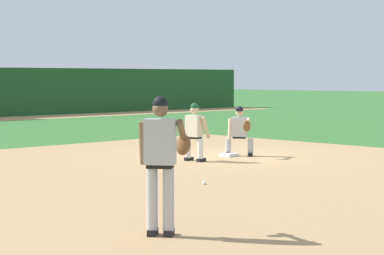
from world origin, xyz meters
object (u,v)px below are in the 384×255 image
Objects in this scene: baserunner at (194,130)px; baseball at (204,183)px; pitcher at (162,157)px; first_base_bag at (229,155)px; first_baseman at (240,129)px.

baseball is at bearing -131.82° from baserunner.
pitcher is 1.27× the size of baserunner.
first_base_bag reaches higher than baseball.
baserunner reaches higher than first_baseman.
first_base_bag is 1.63m from baserunner.
baseball is 0.05× the size of baserunner.
first_baseman is at bearing 34.50° from baseball.
pitcher reaches higher than first_base_bag.
pitcher is at bearing -143.90° from first_baseman.
first_base_bag is 5.21m from baseball.
baseball is at bearing 37.90° from pitcher.
first_baseman is (4.40, 3.02, 0.69)m from baseball.
baserunner reaches higher than baseball.
baseball is 4.11m from baserunner.
pitcher reaches higher than baserunner.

